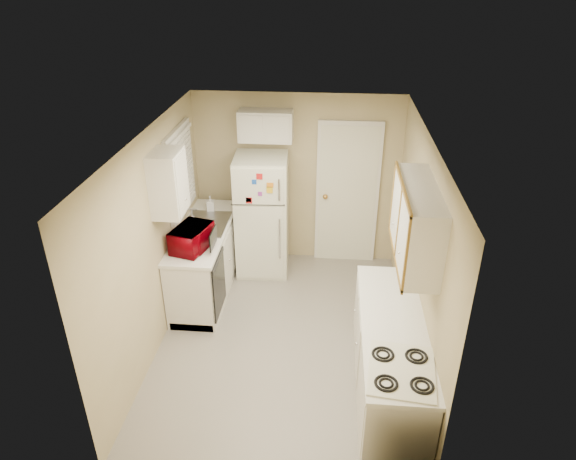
{
  "coord_description": "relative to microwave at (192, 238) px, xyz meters",
  "views": [
    {
      "loc": [
        0.46,
        -4.68,
        3.89
      ],
      "look_at": [
        0.0,
        0.5,
        1.15
      ],
      "focal_mm": 32.0,
      "sensor_mm": 36.0,
      "label": 1
    }
  ],
  "objects": [
    {
      "name": "stove",
      "position": [
        2.22,
        -1.83,
        -0.65
      ],
      "size": [
        0.61,
        0.72,
        0.8
      ],
      "primitive_type": "cube",
      "rotation": [
        0.0,
        0.0,
        -0.11
      ],
      "color": "silver",
      "rests_on": "floor"
    },
    {
      "name": "interior_door",
      "position": [
        1.81,
        1.46,
        -0.03
      ],
      "size": [
        0.86,
        0.06,
        2.08
      ],
      "primitive_type": "cube",
      "color": "silver",
      "rests_on": "floor"
    },
    {
      "name": "window_blinds",
      "position": [
        -0.25,
        0.65,
        0.55
      ],
      "size": [
        0.1,
        0.98,
        1.08
      ],
      "primitive_type": "cube",
      "color": "silver",
      "rests_on": "wall_left"
    },
    {
      "name": "ceiling",
      "position": [
        1.11,
        -0.4,
        1.35
      ],
      "size": [
        3.8,
        3.8,
        0.0
      ],
      "primitive_type": "plane",
      "color": "white",
      "rests_on": "floor"
    },
    {
      "name": "refrigerator",
      "position": [
        0.67,
        1.09,
        -0.22
      ],
      "size": [
        0.72,
        0.7,
        1.67
      ],
      "primitive_type": "cube",
      "rotation": [
        0.0,
        0.0,
        0.05
      ],
      "color": "silver",
      "rests_on": "floor"
    },
    {
      "name": "right_counter",
      "position": [
        2.21,
        -1.2,
        -0.6
      ],
      "size": [
        0.6,
        2.0,
        0.9
      ],
      "primitive_type": "cube",
      "color": "silver",
      "rests_on": "floor"
    },
    {
      "name": "microwave",
      "position": [
        0.0,
        0.0,
        0.0
      ],
      "size": [
        0.56,
        0.4,
        0.34
      ],
      "primitive_type": "imported",
      "rotation": [
        0.0,
        0.0,
        1.31
      ],
      "color": "#7D000A",
      "rests_on": "left_counter"
    },
    {
      "name": "wall_front",
      "position": [
        1.11,
        -2.3,
        0.15
      ],
      "size": [
        2.8,
        2.8,
        0.0
      ],
      "primitive_type": "plane",
      "color": "tan",
      "rests_on": "floor"
    },
    {
      "name": "wall_right",
      "position": [
        2.51,
        -0.4,
        0.15
      ],
      "size": [
        3.8,
        3.8,
        0.0
      ],
      "primitive_type": "plane",
      "color": "tan",
      "rests_on": "floor"
    },
    {
      "name": "left_counter",
      "position": [
        0.01,
        0.5,
        -0.6
      ],
      "size": [
        0.6,
        1.8,
        0.9
      ],
      "primitive_type": "cube",
      "color": "silver",
      "rests_on": "floor"
    },
    {
      "name": "upper_cabinet_right",
      "position": [
        2.36,
        -0.9,
        0.75
      ],
      "size": [
        0.3,
        1.2,
        0.7
      ],
      "primitive_type": "cube",
      "color": "silver",
      "rests_on": "wall_right"
    },
    {
      "name": "upper_cabinet_left",
      "position": [
        -0.14,
        -0.18,
        0.75
      ],
      "size": [
        0.3,
        0.45,
        0.7
      ],
      "primitive_type": "cube",
      "color": "silver",
      "rests_on": "wall_left"
    },
    {
      "name": "floor",
      "position": [
        1.11,
        -0.4,
        -1.05
      ],
      "size": [
        3.8,
        3.8,
        0.0
      ],
      "primitive_type": "plane",
      "color": "#A8A298",
      "rests_on": "ground"
    },
    {
      "name": "sink",
      "position": [
        0.01,
        0.65,
        -0.19
      ],
      "size": [
        0.54,
        0.74,
        0.16
      ],
      "primitive_type": "cube",
      "color": "gray",
      "rests_on": "left_counter"
    },
    {
      "name": "dishwasher",
      "position": [
        0.3,
        -0.1,
        -0.56
      ],
      "size": [
        0.03,
        0.58,
        0.72
      ],
      "primitive_type": "cube",
      "color": "black",
      "rests_on": "floor"
    },
    {
      "name": "wall_left",
      "position": [
        -0.29,
        -0.4,
        0.15
      ],
      "size": [
        3.8,
        3.8,
        0.0
      ],
      "primitive_type": "plane",
      "color": "tan",
      "rests_on": "floor"
    },
    {
      "name": "soap_bottle",
      "position": [
        -0.02,
        1.04,
        -0.05
      ],
      "size": [
        0.11,
        0.11,
        0.21
      ],
      "primitive_type": "imported",
      "rotation": [
        0.0,
        0.0,
        0.17
      ],
      "color": "white",
      "rests_on": "left_counter"
    },
    {
      "name": "wall_back",
      "position": [
        1.11,
        1.5,
        0.15
      ],
      "size": [
        2.8,
        2.8,
        0.0
      ],
      "primitive_type": "plane",
      "color": "tan",
      "rests_on": "floor"
    },
    {
      "name": "cabinet_over_fridge",
      "position": [
        0.71,
        1.35,
        0.95
      ],
      "size": [
        0.7,
        0.3,
        0.4
      ],
      "primitive_type": "cube",
      "color": "silver",
      "rests_on": "wall_back"
    }
  ]
}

